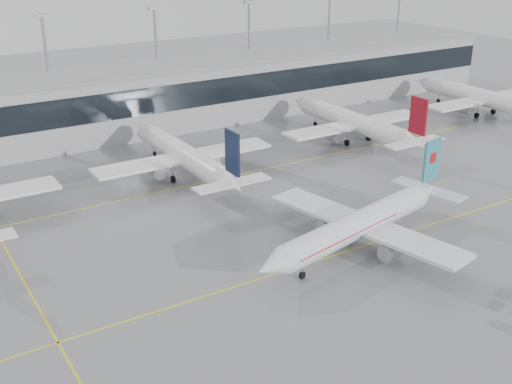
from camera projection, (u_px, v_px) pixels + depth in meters
ground at (309, 263)px, 76.52m from camera, size 320.00×320.00×0.00m
taxi_line_main at (309, 263)px, 76.52m from camera, size 120.00×0.25×0.01m
taxi_line_north at (195, 184)px, 100.07m from camera, size 120.00×0.25×0.01m
taxi_line_cross at (21, 276)px, 73.67m from camera, size 0.25×60.00×0.01m
terminal at (119, 103)px, 122.90m from camera, size 180.00×15.00×12.00m
terminal_glass at (133, 104)px, 116.40m from camera, size 180.00×0.20×5.00m
terminal_roof at (116, 70)px, 120.53m from camera, size 182.00×16.00×0.40m
light_masts at (104, 59)px, 124.80m from camera, size 156.40×1.00×22.60m
air_canada_jet at (363, 223)px, 78.93m from camera, size 34.98×28.01×10.90m
parked_jet_c at (184, 155)px, 101.55m from camera, size 29.64×36.96×11.72m
parked_jet_d at (355, 122)px, 118.61m from camera, size 29.64×36.96×11.72m
parked_jet_e at (483, 98)px, 135.68m from camera, size 29.64×36.96×11.72m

